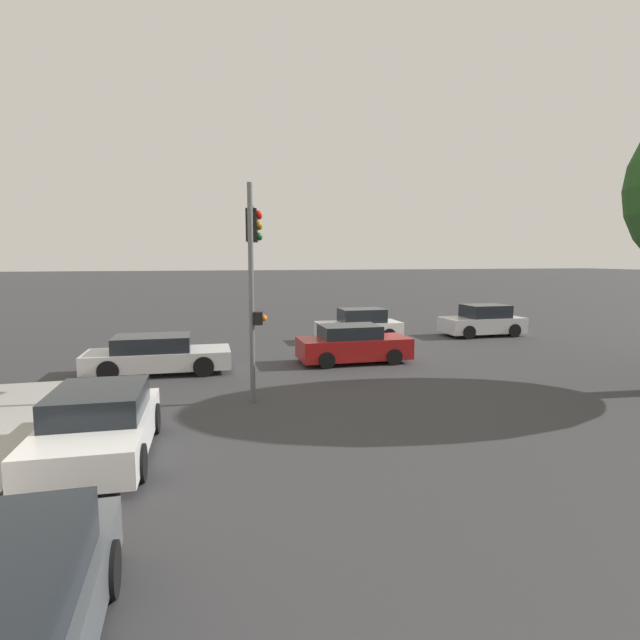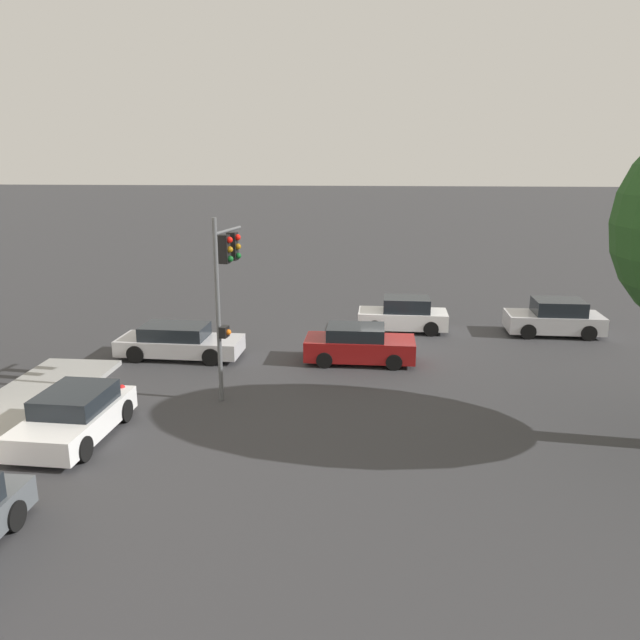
% 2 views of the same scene
% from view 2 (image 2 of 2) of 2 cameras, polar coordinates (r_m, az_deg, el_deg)
% --- Properties ---
extents(ground_plane, '(300.00, 300.00, 0.00)m').
position_cam_2_polar(ground_plane, '(26.15, 6.47, -2.38)').
color(ground_plane, '#333335').
extents(traffic_signal, '(0.58, 2.22, 5.87)m').
position_cam_2_polar(traffic_signal, '(19.99, -8.62, 4.22)').
color(traffic_signal, '#515456').
rests_on(traffic_signal, ground_plane).
extents(crossing_car_0, '(4.17, 1.89, 1.42)m').
position_cam_2_polar(crossing_car_0, '(23.86, 3.58, -2.29)').
color(crossing_car_0, maroon).
rests_on(crossing_car_0, ground_plane).
extents(crossing_car_1, '(4.84, 2.03, 1.31)m').
position_cam_2_polar(crossing_car_1, '(25.00, -12.77, -1.95)').
color(crossing_car_1, '#B7B7BC').
rests_on(crossing_car_1, ground_plane).
extents(crossing_car_2, '(3.98, 1.86, 1.54)m').
position_cam_2_polar(crossing_car_2, '(28.36, 7.65, 0.44)').
color(crossing_car_2, silver).
rests_on(crossing_car_2, ground_plane).
extents(crossing_car_3, '(4.09, 1.99, 1.57)m').
position_cam_2_polar(crossing_car_3, '(29.39, 20.67, 0.15)').
color(crossing_car_3, '#B7B7BC').
rests_on(crossing_car_3, ground_plane).
extents(parked_car_0, '(2.15, 4.13, 1.36)m').
position_cam_2_polar(parked_car_0, '(18.83, -21.53, -8.15)').
color(parked_car_0, silver).
rests_on(parked_car_0, ground_plane).
extents(fire_hydrant, '(0.22, 0.22, 0.92)m').
position_cam_2_polar(fire_hydrant, '(20.13, -17.60, -6.81)').
color(fire_hydrant, red).
rests_on(fire_hydrant, ground_plane).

